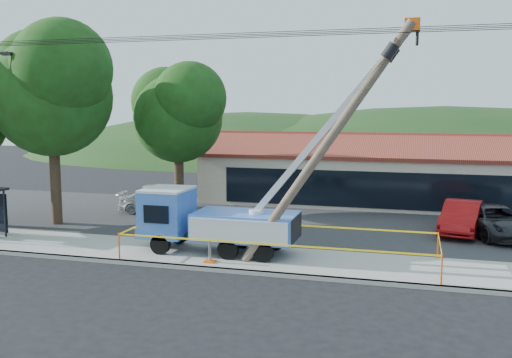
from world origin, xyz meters
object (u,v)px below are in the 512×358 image
object	(u,v)px
car_red	(461,235)
car_dark	(493,238)
leaning_pole	(332,137)
car_silver	(156,214)
utility_truck	(216,218)
car_white	(155,214)

from	to	relation	value
car_red	car_dark	bearing A→B (deg)	-1.04
leaning_pole	car_dark	xyz separation A→B (m)	(6.90, 7.71, -5.25)
car_silver	car_red	size ratio (longest dim) A/B	1.01
car_silver	car_dark	xyz separation A→B (m)	(18.66, -1.31, 0.00)
car_red	car_dark	xyz separation A→B (m)	(1.46, -0.31, 0.00)
car_silver	utility_truck	bearing A→B (deg)	-79.37
car_white	car_silver	bearing A→B (deg)	-0.16
car_white	utility_truck	bearing A→B (deg)	-149.77
utility_truck	car_white	xyz separation A→B (m)	(-6.69, 7.92, -1.65)
utility_truck	car_red	size ratio (longest dim) A/B	2.36
car_silver	car_white	size ratio (longest dim) A/B	1.15
car_red	car_white	bearing A→B (deg)	-172.04
utility_truck	car_silver	xyz separation A→B (m)	(-6.70, 7.99, -1.65)
utility_truck	car_dark	size ratio (longest dim) A/B	2.14
utility_truck	car_white	distance (m)	10.50
utility_truck	leaning_pole	world-z (taller)	utility_truck
car_silver	car_red	xyz separation A→B (m)	(17.20, -1.00, 0.00)
leaning_pole	car_white	world-z (taller)	leaning_pole
utility_truck	car_silver	distance (m)	10.56
utility_truck	leaning_pole	xyz separation A→B (m)	(5.05, -1.02, 3.60)
leaning_pole	car_red	bearing A→B (deg)	55.85
leaning_pole	car_silver	size ratio (longest dim) A/B	1.93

